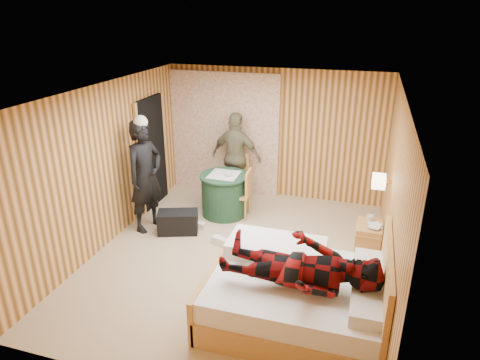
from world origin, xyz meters
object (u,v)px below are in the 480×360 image
(nightstand, at_px, (368,239))
(man_on_bed, at_px, (301,257))
(man_at_table, at_px, (236,157))
(chair_near, at_px, (243,190))
(round_table, at_px, (224,194))
(wall_lamp, at_px, (379,181))
(duffel_bag, at_px, (178,222))
(chair_far, at_px, (236,173))
(bed, at_px, (299,294))
(woman_standing, at_px, (145,176))

(nightstand, xyz_separation_m, man_on_bed, (-0.73, -1.97, 0.74))
(nightstand, relative_size, man_at_table, 0.30)
(chair_near, relative_size, man_at_table, 0.51)
(chair_near, xyz_separation_m, man_at_table, (-0.35, 0.74, 0.35))
(round_table, bearing_deg, man_at_table, 90.00)
(wall_lamp, distance_m, duffel_bag, 3.29)
(round_table, height_order, chair_far, chair_far)
(bed, bearing_deg, duffel_bag, 146.24)
(chair_far, bearing_deg, woman_standing, -116.31)
(bed, bearing_deg, chair_far, 119.51)
(wall_lamp, height_order, man_on_bed, man_on_bed)
(bed, bearing_deg, woman_standing, 151.45)
(man_on_bed, bearing_deg, bed, 97.21)
(wall_lamp, relative_size, man_at_table, 0.15)
(man_at_table, bearing_deg, nightstand, 159.65)
(bed, bearing_deg, round_table, 126.24)
(chair_far, xyz_separation_m, woman_standing, (-1.08, -1.56, 0.40))
(nightstand, height_order, round_table, round_table)
(bed, xyz_separation_m, man_at_table, (-1.77, 3.14, 0.53))
(round_table, xyz_separation_m, man_on_bed, (1.80, -2.64, 0.61))
(man_on_bed, bearing_deg, woman_standing, 148.25)
(wall_lamp, bearing_deg, man_on_bed, -113.97)
(round_table, distance_m, man_on_bed, 3.25)
(bed, height_order, man_at_table, man_at_table)
(round_table, height_order, man_at_table, man_at_table)
(wall_lamp, bearing_deg, round_table, 160.69)
(duffel_bag, height_order, woman_standing, woman_standing)
(chair_far, xyz_separation_m, chair_near, (0.34, -0.70, -0.03))
(chair_near, xyz_separation_m, man_on_bed, (1.45, -2.63, 0.48))
(nightstand, relative_size, chair_near, 0.59)
(bed, height_order, man_on_bed, man_on_bed)
(nightstand, height_order, man_at_table, man_at_table)
(chair_near, bearing_deg, chair_far, -158.30)
(wall_lamp, bearing_deg, duffel_bag, 179.59)
(chair_near, bearing_deg, bed, 26.68)
(duffel_bag, bearing_deg, man_at_table, 52.48)
(round_table, xyz_separation_m, man_at_table, (0.00, 0.73, 0.47))
(man_at_table, bearing_deg, round_table, 98.68)
(wall_lamp, xyz_separation_m, man_at_table, (-2.57, 1.63, -0.44))
(nightstand, xyz_separation_m, chair_far, (-2.51, 1.36, 0.28))
(woman_standing, xyz_separation_m, man_at_table, (1.06, 1.60, -0.08))
(wall_lamp, xyz_separation_m, woman_standing, (-3.63, 0.03, -0.36))
(wall_lamp, distance_m, man_on_bed, 1.93)
(nightstand, distance_m, man_on_bed, 2.22)
(bed, xyz_separation_m, nightstand, (0.76, 1.74, -0.07))
(chair_near, relative_size, woman_standing, 0.47)
(round_table, bearing_deg, man_on_bed, -55.77)
(bed, relative_size, duffel_bag, 3.20)
(duffel_bag, bearing_deg, nightstand, -15.56)
(wall_lamp, height_order, nightstand, wall_lamp)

